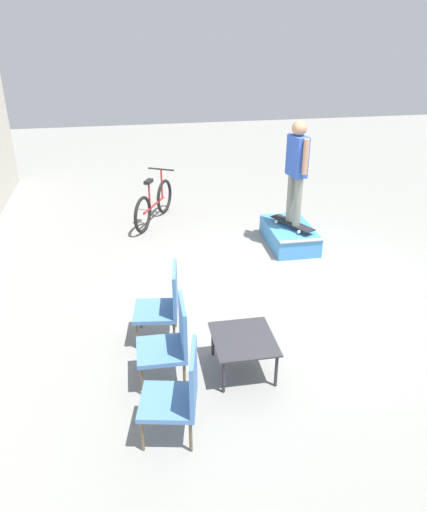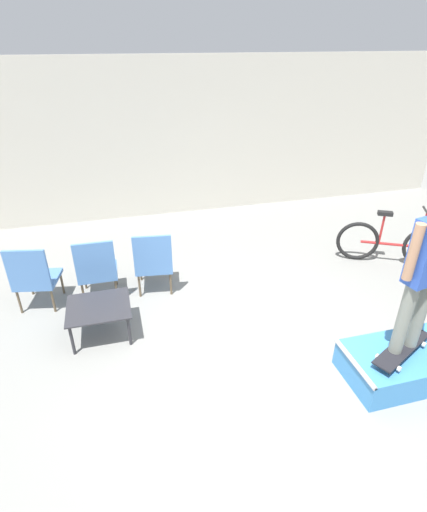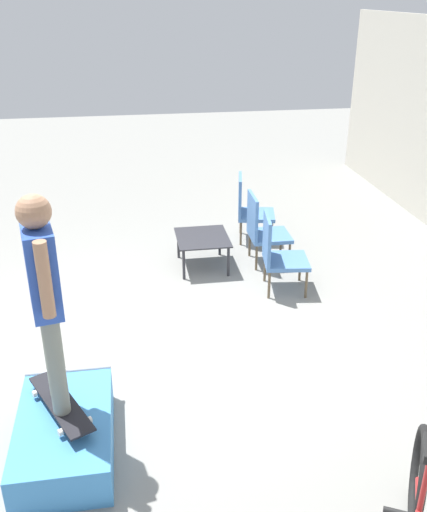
% 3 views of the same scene
% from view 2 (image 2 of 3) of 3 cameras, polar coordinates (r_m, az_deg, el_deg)
% --- Properties ---
extents(ground_plane, '(24.00, 24.00, 0.00)m').
position_cam_2_polar(ground_plane, '(4.73, 5.68, -14.99)').
color(ground_plane, gray).
extents(house_wall_back, '(12.00, 0.06, 3.00)m').
position_cam_2_polar(house_wall_back, '(8.11, -5.36, 16.21)').
color(house_wall_back, beige).
rests_on(house_wall_back, ground_plane).
extents(skate_ramp_box, '(1.25, 0.73, 0.36)m').
position_cam_2_polar(skate_ramp_box, '(4.90, 25.27, -13.74)').
color(skate_ramp_box, '#3D84C6').
rests_on(skate_ramp_box, ground_plane).
extents(skateboard_on_ramp, '(0.87, 0.57, 0.07)m').
position_cam_2_polar(skateboard_on_ramp, '(4.70, 25.33, -11.81)').
color(skateboard_on_ramp, black).
rests_on(skateboard_on_ramp, skate_ramp_box).
extents(person_skater, '(0.56, 0.27, 1.69)m').
position_cam_2_polar(person_skater, '(4.17, 28.19, -1.10)').
color(person_skater, gray).
rests_on(person_skater, skateboard_on_ramp).
extents(coffee_table, '(0.75, 0.67, 0.43)m').
position_cam_2_polar(coffee_table, '(5.05, -16.06, -7.34)').
color(coffee_table, '#2D2D33').
rests_on(coffee_table, ground_plane).
extents(patio_chair_left, '(0.61, 0.61, 0.95)m').
position_cam_2_polar(patio_chair_left, '(5.76, -24.27, -2.63)').
color(patio_chair_left, brown).
rests_on(patio_chair_left, ground_plane).
extents(patio_chair_center, '(0.53, 0.53, 0.95)m').
position_cam_2_polar(patio_chair_center, '(5.66, -16.32, -1.69)').
color(patio_chair_center, brown).
rests_on(patio_chair_center, ground_plane).
extents(patio_chair_right, '(0.58, 0.58, 0.95)m').
position_cam_2_polar(patio_chair_right, '(5.66, -8.55, -0.72)').
color(patio_chair_right, brown).
rests_on(patio_chair_right, ground_plane).
extents(bicycle, '(1.53, 0.84, 0.93)m').
position_cam_2_polar(bicycle, '(7.01, 24.04, 1.72)').
color(bicycle, black).
rests_on(bicycle, ground_plane).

